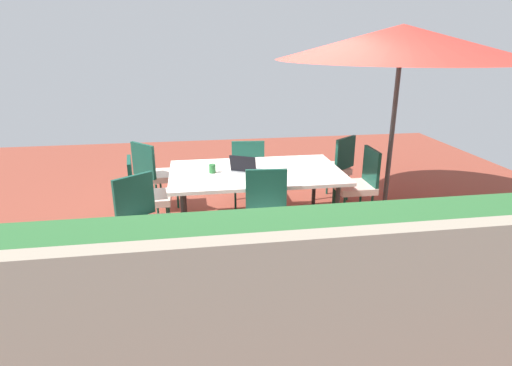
# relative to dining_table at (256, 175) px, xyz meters

# --- Properties ---
(ground_plane) EXTENTS (10.00, 10.00, 0.02)m
(ground_plane) POSITION_rel_dining_table_xyz_m (0.00, 0.00, -0.73)
(ground_plane) COLOR brown
(hedge_row) EXTENTS (6.30, 0.91, 1.26)m
(hedge_row) POSITION_rel_dining_table_xyz_m (0.00, 2.79, -0.09)
(hedge_row) COLOR #2D6633
(hedge_row) RESTS_ON ground_plane
(dining_table) EXTENTS (2.05, 1.23, 0.77)m
(dining_table) POSITION_rel_dining_table_xyz_m (0.00, 0.00, 0.00)
(dining_table) COLOR silver
(dining_table) RESTS_ON ground_plane
(patio_umbrella) EXTENTS (3.01, 3.01, 2.43)m
(patio_umbrella) POSITION_rel_dining_table_xyz_m (-1.77, -0.16, 1.50)
(patio_umbrella) COLOR #4C4C4C
(patio_umbrella) RESTS_ON ground_plane
(chair_west) EXTENTS (0.46, 0.46, 0.98)m
(chair_west) POSITION_rel_dining_table_xyz_m (-1.32, 0.00, -0.17)
(chair_west) COLOR beige
(chair_west) RESTS_ON ground_plane
(chair_east) EXTENTS (0.49, 0.48, 0.98)m
(chair_east) POSITION_rel_dining_table_xyz_m (1.31, 0.00, -0.17)
(chair_east) COLOR beige
(chair_east) RESTS_ON ground_plane
(chair_south) EXTENTS (0.47, 0.48, 0.98)m
(chair_south) POSITION_rel_dining_table_xyz_m (-0.01, -0.79, -0.17)
(chair_south) COLOR beige
(chair_south) RESTS_ON ground_plane
(chair_southwest) EXTENTS (0.58, 0.58, 0.98)m
(chair_southwest) POSITION_rel_dining_table_xyz_m (-1.28, -0.77, -0.17)
(chair_southwest) COLOR beige
(chair_southwest) RESTS_ON ground_plane
(chair_northeast) EXTENTS (0.58, 0.58, 0.98)m
(chair_northeast) POSITION_rel_dining_table_xyz_m (1.26, 0.76, -0.17)
(chair_northeast) COLOR beige
(chair_northeast) RESTS_ON ground_plane
(chair_north) EXTENTS (0.47, 0.48, 0.98)m
(chair_north) POSITION_rel_dining_table_xyz_m (0.00, 0.79, -0.17)
(chair_north) COLOR beige
(chair_north) RESTS_ON ground_plane
(chair_southeast) EXTENTS (0.59, 0.59, 0.98)m
(chair_southeast) POSITION_rel_dining_table_xyz_m (1.28, -0.82, -0.17)
(chair_southeast) COLOR beige
(chair_southeast) RESTS_ON ground_plane
(laptop) EXTENTS (0.40, 0.36, 0.21)m
(laptop) POSITION_rel_dining_table_xyz_m (0.14, 0.01, 0.09)
(laptop) COLOR gray
(laptop) RESTS_ON dining_table
(cup) EXTENTS (0.08, 0.08, 0.10)m
(cup) POSITION_rel_dining_table_xyz_m (0.52, -0.01, 0.10)
(cup) COLOR #286B33
(cup) RESTS_ON dining_table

